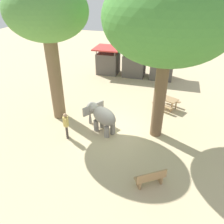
{
  "coord_description": "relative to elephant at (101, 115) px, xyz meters",
  "views": [
    {
      "loc": [
        3.23,
        -10.86,
        7.94
      ],
      "look_at": [
        -0.17,
        0.9,
        0.8
      ],
      "focal_mm": 36.09,
      "sensor_mm": 36.0,
      "label": 1
    }
  ],
  "objects": [
    {
      "name": "market_stall_red",
      "position": [
        -2.54,
        9.71,
        0.09
      ],
      "size": [
        2.5,
        2.5,
        2.52
      ],
      "color": "#59514C",
      "rests_on": "ground_plane"
    },
    {
      "name": "shade_tree_main",
      "position": [
        -3.25,
        0.82,
        5.33
      ],
      "size": [
        4.64,
        4.25,
        8.21
      ],
      "color": "brown",
      "rests_on": "ground_plane"
    },
    {
      "name": "elephant",
      "position": [
        0.0,
        0.0,
        0.0
      ],
      "size": [
        2.27,
        2.01,
        1.64
      ],
      "rotation": [
        0.0,
        0.0,
        2.62
      ],
      "color": "gray",
      "rests_on": "ground_plane"
    },
    {
      "name": "ground_plane",
      "position": [
        0.54,
        0.07,
        -1.04
      ],
      "size": [
        60.0,
        60.0,
        0.0
      ],
      "primitive_type": "plane",
      "color": "tan"
    },
    {
      "name": "person_handler",
      "position": [
        -1.69,
        -1.27,
        -0.1
      ],
      "size": [
        0.32,
        0.45,
        1.62
      ],
      "rotation": [
        0.0,
        0.0,
        0.54
      ],
      "color": "#3F3833",
      "rests_on": "ground_plane"
    },
    {
      "name": "market_stall_blue",
      "position": [
        2.66,
        9.71,
        0.09
      ],
      "size": [
        2.5,
        2.5,
        2.52
      ],
      "color": "#59514C",
      "rests_on": "ground_plane"
    },
    {
      "name": "shade_tree_secondary",
      "position": [
        3.22,
        0.53,
        5.39
      ],
      "size": [
        6.28,
        5.76,
        8.72
      ],
      "color": "brown",
      "rests_on": "ground_plane"
    },
    {
      "name": "picnic_table_near",
      "position": [
        3.57,
        3.96,
        -0.46
      ],
      "size": [
        2.0,
        1.99,
        0.78
      ],
      "rotation": [
        0.0,
        0.0,
        2.69
      ],
      "color": "#9E7A51",
      "rests_on": "ground_plane"
    },
    {
      "name": "market_stall_green",
      "position": [
        0.06,
        9.71,
        0.09
      ],
      "size": [
        2.5,
        2.5,
        2.52
      ],
      "color": "#59514C",
      "rests_on": "ground_plane"
    },
    {
      "name": "wooden_bench",
      "position": [
        3.44,
        -3.53,
        -0.57
      ],
      "size": [
        1.39,
        1.11,
        0.88
      ],
      "rotation": [
        0.0,
        0.0,
        0.59
      ],
      "color": "#9E7A51",
      "rests_on": "ground_plane"
    }
  ]
}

